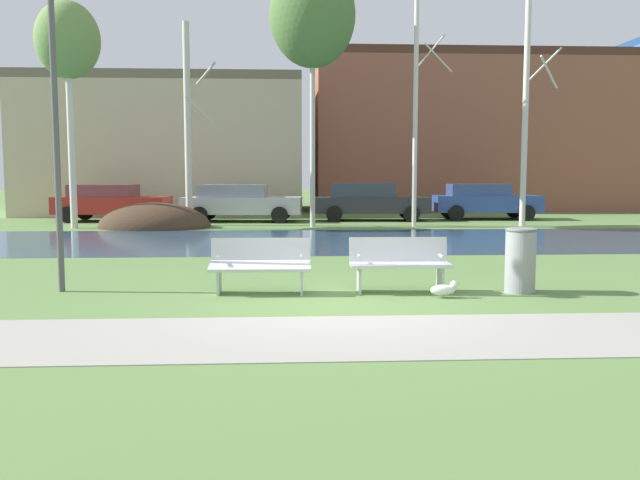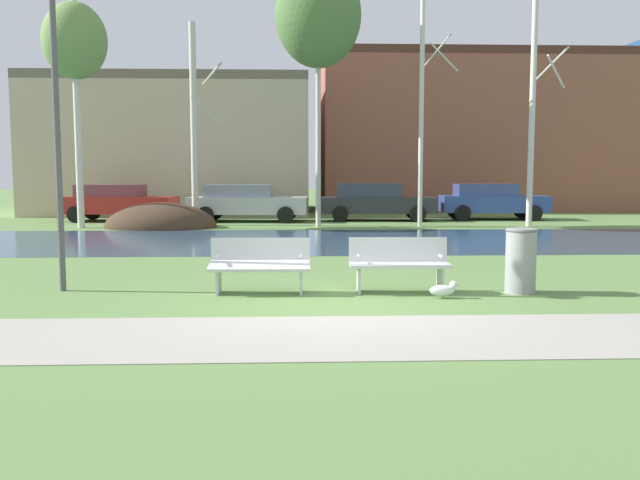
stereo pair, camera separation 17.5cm
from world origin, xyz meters
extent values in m
plane|color=#5B7F42|center=(0.00, 10.00, 0.00)|extent=(120.00, 120.00, 0.00)
cube|color=#9E998E|center=(0.00, -1.80, 0.01)|extent=(60.00, 2.14, 0.01)
cube|color=#33516B|center=(0.00, 9.31, 0.00)|extent=(80.00, 7.08, 0.01)
ellipsoid|color=#423021|center=(-5.25, 14.12, 0.00)|extent=(3.92, 2.96, 1.77)
cube|color=silver|center=(-1.12, 1.00, 0.45)|extent=(1.61, 0.51, 0.14)
cube|color=silver|center=(-1.11, 1.28, 0.67)|extent=(1.60, 0.12, 0.40)
cube|color=silver|center=(-1.77, 1.08, 0.23)|extent=(0.05, 0.43, 0.45)
cube|color=silver|center=(-0.46, 1.05, 0.23)|extent=(0.05, 0.43, 0.45)
cylinder|color=silver|center=(-1.77, 1.04, 0.59)|extent=(0.05, 0.28, 0.04)
cylinder|color=silver|center=(-0.46, 1.01, 0.59)|extent=(0.05, 0.28, 0.04)
cube|color=silver|center=(1.12, 1.00, 0.45)|extent=(1.61, 0.51, 0.05)
cube|color=silver|center=(1.12, 1.28, 0.67)|extent=(1.60, 0.12, 0.40)
cube|color=silver|center=(0.46, 1.08, 0.23)|extent=(0.05, 0.43, 0.45)
cube|color=silver|center=(1.77, 1.05, 0.23)|extent=(0.05, 0.43, 0.45)
cylinder|color=silver|center=(0.46, 1.04, 0.59)|extent=(0.05, 0.28, 0.04)
cylinder|color=silver|center=(1.77, 1.01, 0.59)|extent=(0.05, 0.28, 0.04)
cylinder|color=gray|center=(3.04, 0.94, 0.52)|extent=(0.48, 0.48, 1.03)
torus|color=#545557|center=(3.04, 0.94, 1.00)|extent=(0.51, 0.51, 0.04)
ellipsoid|color=white|center=(1.69, 0.53, 0.12)|extent=(0.38, 0.17, 0.17)
sphere|color=white|center=(1.86, 0.53, 0.21)|extent=(0.12, 0.12, 0.12)
cone|color=gold|center=(1.93, 0.53, 0.21)|extent=(0.07, 0.04, 0.04)
cylinder|color=gold|center=(1.71, 0.50, 0.05)|extent=(0.01, 0.01, 0.10)
cylinder|color=gold|center=(1.71, 0.57, 0.05)|extent=(0.01, 0.01, 0.10)
cylinder|color=#4C4C51|center=(-4.33, 1.42, 2.44)|extent=(0.10, 0.10, 4.88)
cylinder|color=beige|center=(-8.01, 14.07, 4.10)|extent=(0.24, 0.24, 8.21)
ellipsoid|color=#668947|center=(-8.01, 14.07, 6.40)|extent=(2.16, 2.16, 2.59)
cylinder|color=beige|center=(-4.20, 15.20, 3.66)|extent=(0.24, 0.24, 7.31)
cylinder|color=beige|center=(-3.56, 15.63, 5.55)|extent=(0.89, 1.25, 0.69)
cylinder|color=beige|center=(-3.68, 14.66, 4.11)|extent=(0.95, 0.93, 0.96)
cylinder|color=#BCB7A8|center=(0.30, 14.17, 4.71)|extent=(0.18, 0.18, 9.41)
ellipsoid|color=#4C7038|center=(0.30, 14.17, 7.34)|extent=(2.98, 2.98, 3.58)
cylinder|color=beige|center=(3.94, 14.20, 4.37)|extent=(0.17, 0.17, 8.73)
cylinder|color=beige|center=(4.58, 14.64, 6.28)|extent=(0.77, 1.09, 0.96)
cylinder|color=beige|center=(4.59, 13.54, 5.83)|extent=(1.27, 1.24, 0.79)
cylinder|color=beige|center=(7.91, 14.20, 4.30)|extent=(0.21, 0.21, 8.59)
cylinder|color=beige|center=(8.68, 14.73, 5.76)|extent=(0.93, 1.31, 1.19)
cylinder|color=beige|center=(8.49, 13.60, 5.39)|extent=(1.06, 1.03, 1.00)
cube|color=maroon|center=(-7.48, 17.30, 0.65)|extent=(4.48, 2.06, 0.67)
cube|color=brown|center=(-7.83, 17.32, 1.22)|extent=(2.55, 1.72, 0.47)
cylinder|color=black|center=(-5.98, 18.08, 0.32)|extent=(0.65, 0.26, 0.64)
cylinder|color=black|center=(-6.10, 16.32, 0.32)|extent=(0.65, 0.26, 0.64)
cylinder|color=black|center=(-8.86, 18.28, 0.32)|extent=(0.65, 0.26, 0.64)
cylinder|color=black|center=(-8.98, 16.52, 0.32)|extent=(0.65, 0.26, 0.64)
cube|color=#B2B5BC|center=(-2.35, 16.99, 0.65)|extent=(4.77, 2.22, 0.65)
cube|color=gray|center=(-2.72, 17.01, 1.22)|extent=(2.71, 1.85, 0.49)
cylinder|color=black|center=(-0.76, 17.83, 0.32)|extent=(0.65, 0.26, 0.64)
cylinder|color=black|center=(-0.89, 15.94, 0.32)|extent=(0.65, 0.26, 0.64)
cylinder|color=black|center=(-3.82, 18.04, 0.32)|extent=(0.65, 0.26, 0.64)
cylinder|color=black|center=(-3.95, 16.15, 0.32)|extent=(0.65, 0.26, 0.64)
cube|color=#282B30|center=(2.82, 17.29, 0.63)|extent=(4.70, 2.04, 0.62)
cube|color=#2F3648|center=(2.46, 17.31, 1.23)|extent=(2.67, 1.69, 0.57)
cylinder|color=black|center=(4.39, 18.04, 0.32)|extent=(0.65, 0.26, 0.64)
cylinder|color=black|center=(4.27, 16.32, 0.32)|extent=(0.65, 0.26, 0.64)
cylinder|color=black|center=(1.37, 18.25, 0.32)|extent=(0.65, 0.26, 0.64)
cylinder|color=black|center=(1.25, 16.53, 0.32)|extent=(0.65, 0.26, 0.64)
cube|color=#2D4793|center=(7.65, 17.69, 0.65)|extent=(4.40, 2.11, 0.67)
cube|color=#32457F|center=(7.31, 17.71, 1.23)|extent=(2.50, 1.76, 0.48)
cylinder|color=black|center=(9.13, 18.50, 0.32)|extent=(0.65, 0.26, 0.64)
cylinder|color=black|center=(9.00, 16.69, 0.32)|extent=(0.65, 0.26, 0.64)
cylinder|color=black|center=(6.31, 18.69, 0.32)|extent=(0.65, 0.26, 0.64)
cylinder|color=black|center=(6.18, 16.88, 0.32)|extent=(0.65, 0.26, 0.64)
cube|color=#BCAD8E|center=(-6.25, 24.48, 2.96)|extent=(12.64, 9.82, 5.91)
cube|color=#675F4E|center=(-6.25, 24.48, 6.11)|extent=(12.64, 9.82, 0.40)
cube|color=brown|center=(9.38, 25.62, 3.75)|extent=(16.92, 7.03, 7.51)
cube|color=#4E2C21|center=(9.38, 25.62, 7.71)|extent=(16.92, 7.03, 0.40)
camera|label=1|loc=(-0.75, -9.41, 1.91)|focal=37.33mm
camera|label=2|loc=(-0.57, -9.42, 1.91)|focal=37.33mm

